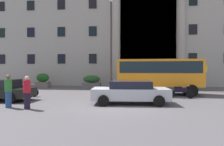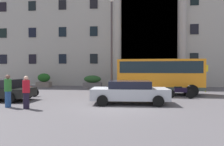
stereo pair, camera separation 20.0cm
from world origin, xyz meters
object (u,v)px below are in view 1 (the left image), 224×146
orange_minibus (159,74)px  scooter_by_planter (180,92)px  hedge_planter_entrance_right (125,82)px  hedge_planter_far_east (92,82)px  lamppost_plaza_centre (111,38)px  motorcycle_near_kerb (112,91)px  motorcycle_far_end (25,91)px  bus_stop_sign (205,75)px  pedestrian_man_crossing (8,91)px  pedestrian_child_trailing (27,92)px  hedge_planter_far_west (43,81)px  parked_compact_extra (130,92)px

orange_minibus → scooter_by_planter: (1.17, -2.18, -1.23)m
hedge_planter_entrance_right → hedge_planter_far_east: hedge_planter_entrance_right is taller
hedge_planter_entrance_right → lamppost_plaza_centre: 5.20m
motorcycle_near_kerb → motorcycle_far_end: bearing=-163.1°
orange_minibus → hedge_planter_entrance_right: orange_minibus is taller
bus_stop_sign → motorcycle_near_kerb: size_ratio=1.29×
lamppost_plaza_centre → bus_stop_sign: bearing=0.6°
hedge_planter_far_east → lamppost_plaza_centre: size_ratio=0.23×
scooter_by_planter → pedestrian_man_crossing: size_ratio=1.10×
hedge_planter_entrance_right → pedestrian_child_trailing: bearing=-111.9°
orange_minibus → motorcycle_near_kerb: size_ratio=3.56×
lamppost_plaza_centre → pedestrian_child_trailing: bearing=-111.0°
hedge_planter_far_west → lamppost_plaza_centre: lamppost_plaza_centre is taller
lamppost_plaza_centre → pedestrian_man_crossing: bearing=-118.0°
scooter_by_planter → parked_compact_extra: bearing=-139.5°
parked_compact_extra → pedestrian_child_trailing: size_ratio=2.69×
bus_stop_sign → pedestrian_man_crossing: bus_stop_sign is taller
pedestrian_man_crossing → pedestrian_child_trailing: bearing=65.0°
motorcycle_far_end → parked_compact_extra: bearing=-22.5°
motorcycle_far_end → motorcycle_near_kerb: bearing=-4.2°
motorcycle_near_kerb → pedestrian_man_crossing: pedestrian_man_crossing is taller
motorcycle_far_end → orange_minibus: bearing=7.5°
motorcycle_near_kerb → parked_compact_extra: bearing=-47.6°
hedge_planter_entrance_right → parked_compact_extra: size_ratio=0.31×
bus_stop_sign → hedge_planter_entrance_right: bus_stop_sign is taller
scooter_by_planter → bus_stop_sign: bearing=57.5°
motorcycle_far_end → pedestrian_child_trailing: 5.18m
hedge_planter_far_west → scooter_by_planter: bearing=-29.1°
hedge_planter_far_east → motorcycle_far_end: 8.41m
orange_minibus → pedestrian_man_crossing: (-8.80, -6.65, -0.80)m
orange_minibus → parked_compact_extra: size_ratio=1.47×
bus_stop_sign → hedge_planter_far_east: (-10.99, 2.98, -0.85)m
orange_minibus → bus_stop_sign: bearing=29.8°
scooter_by_planter → motorcycle_near_kerb: bearing=-175.4°
hedge_planter_far_east → scooter_by_planter: size_ratio=1.03×
parked_compact_extra → lamppost_plaza_centre: bearing=101.9°
pedestrian_man_crossing → scooter_by_planter: bearing=102.4°
hedge_planter_far_west → bus_stop_sign: bearing=-10.7°
parked_compact_extra → pedestrian_child_trailing: bearing=-160.9°
hedge_planter_entrance_right → lamppost_plaza_centre: (-1.20, -2.59, 4.35)m
bus_stop_sign → motorcycle_far_end: 15.31m
hedge_planter_far_east → parked_compact_extra: bearing=-66.6°
bus_stop_sign → motorcycle_near_kerb: bus_stop_sign is taller
pedestrian_man_crossing → hedge_planter_far_west: bearing=-175.4°
parked_compact_extra → hedge_planter_far_west: bearing=131.7°
motorcycle_far_end → lamppost_plaza_centre: lamppost_plaza_centre is taller
pedestrian_child_trailing → bus_stop_sign: bearing=-18.6°
scooter_by_planter → lamppost_plaza_centre: bearing=145.1°
hedge_planter_far_east → pedestrian_child_trailing: pedestrian_child_trailing is taller
hedge_planter_far_west → motorcycle_near_kerb: hedge_planter_far_west is taller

